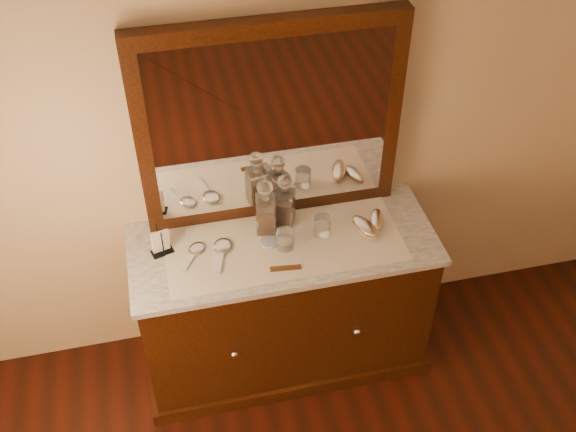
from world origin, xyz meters
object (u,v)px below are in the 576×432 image
object	(u,v)px
dresser_cabinet	(284,304)
comb	(286,268)
brush_far	(377,220)
hand_mirror_inner	(222,249)
brush_near	(365,227)
napkin_rack	(161,243)
hand_mirror_outer	(195,251)
decanter_right	(285,205)
pin_dish	(269,242)
decanter_left	(266,211)
mirror_frame	(271,124)

from	to	relation	value
dresser_cabinet	comb	size ratio (longest dim) A/B	9.91
brush_far	hand_mirror_inner	distance (m)	0.75
brush_near	brush_far	world-z (taller)	brush_near
napkin_rack	brush_near	size ratio (longest dim) A/B	0.81
brush_near	hand_mirror_inner	world-z (taller)	brush_near
dresser_cabinet	hand_mirror_outer	bearing A→B (deg)	177.16
brush_near	brush_far	size ratio (longest dim) A/B	1.17
dresser_cabinet	hand_mirror_outer	distance (m)	0.61
decanter_right	brush_far	distance (m)	0.45
pin_dish	comb	size ratio (longest dim) A/B	0.56
decanter_right	hand_mirror_outer	distance (m)	0.47
hand_mirror_inner	decanter_left	bearing A→B (deg)	22.38
decanter_right	dresser_cabinet	bearing A→B (deg)	-106.20
mirror_frame	brush_near	distance (m)	0.67
napkin_rack	decanter_right	size ratio (longest dim) A/B	0.53
comb	decanter_right	size ratio (longest dim) A/B	0.50
hand_mirror_inner	brush_near	bearing A→B (deg)	-1.96
mirror_frame	decanter_right	distance (m)	0.40
brush_far	hand_mirror_inner	bearing A→B (deg)	-178.67
napkin_rack	hand_mirror_outer	size ratio (longest dim) A/B	0.80
dresser_cabinet	decanter_left	bearing A→B (deg)	121.78
decanter_right	hand_mirror_outer	world-z (taller)	decanter_right
dresser_cabinet	brush_far	size ratio (longest dim) A/B	8.88
napkin_rack	decanter_right	distance (m)	0.60
dresser_cabinet	brush_near	world-z (taller)	brush_near
napkin_rack	hand_mirror_outer	distance (m)	0.16
pin_dish	brush_near	bearing A→B (deg)	-2.35
brush_near	hand_mirror_outer	world-z (taller)	brush_near
comb	decanter_right	distance (m)	0.33
hand_mirror_outer	hand_mirror_inner	world-z (taller)	hand_mirror_inner
comb	brush_near	size ratio (longest dim) A/B	0.76
decanter_left	hand_mirror_outer	world-z (taller)	decanter_left
dresser_cabinet	pin_dish	size ratio (longest dim) A/B	17.77
comb	napkin_rack	bearing A→B (deg)	163.00
decanter_right	hand_mirror_outer	xyz separation A→B (m)	(-0.45, -0.11, -0.10)
mirror_frame	hand_mirror_inner	distance (m)	0.61
hand_mirror_outer	hand_mirror_inner	xyz separation A→B (m)	(0.12, -0.01, 0.00)
hand_mirror_outer	hand_mirror_inner	size ratio (longest dim) A/B	0.82
decanter_left	brush_far	world-z (taller)	decanter_left
comb	decanter_left	xyz separation A→B (m)	(-0.03, 0.27, 0.11)
napkin_rack	decanter_left	distance (m)	0.50
dresser_cabinet	decanter_left	distance (m)	0.57
pin_dish	decanter_left	size ratio (longest dim) A/B	0.26
comb	decanter_left	bearing A→B (deg)	103.73
napkin_rack	decanter_right	xyz separation A→B (m)	(0.60, 0.07, 0.05)
napkin_rack	hand_mirror_inner	size ratio (longest dim) A/B	0.65
pin_dish	decanter_right	bearing A→B (deg)	51.08
decanter_left	comb	bearing A→B (deg)	-82.98
pin_dish	mirror_frame	bearing A→B (deg)	74.56
comb	dresser_cabinet	bearing A→B (deg)	87.68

